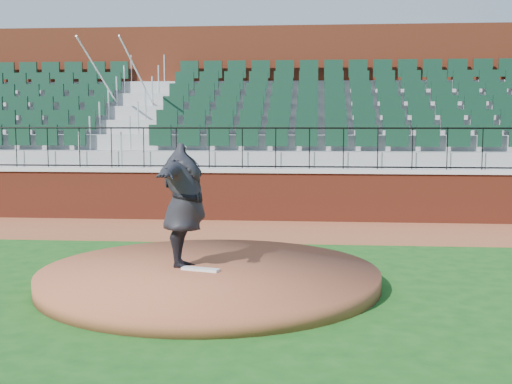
% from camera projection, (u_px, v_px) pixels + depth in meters
% --- Properties ---
extents(ground, '(90.00, 90.00, 0.00)m').
position_uv_depth(ground, '(247.00, 290.00, 10.02)').
color(ground, '#154915').
rests_on(ground, ground).
extents(warning_track, '(34.00, 3.20, 0.01)m').
position_uv_depth(warning_track, '(271.00, 231.00, 15.37)').
color(warning_track, brown).
rests_on(warning_track, ground).
extents(field_wall, '(34.00, 0.35, 1.20)m').
position_uv_depth(field_wall, '(276.00, 197.00, 16.89)').
color(field_wall, maroon).
rests_on(field_wall, ground).
extents(wall_cap, '(34.00, 0.45, 0.10)m').
position_uv_depth(wall_cap, '(276.00, 171.00, 16.82)').
color(wall_cap, '#B7B7B7').
rests_on(wall_cap, field_wall).
extents(wall_railing, '(34.00, 0.05, 1.00)m').
position_uv_depth(wall_railing, '(276.00, 148.00, 16.77)').
color(wall_railing, black).
rests_on(wall_railing, wall_cap).
extents(seating_stands, '(34.00, 5.10, 4.60)m').
position_uv_depth(seating_stands, '(281.00, 127.00, 19.41)').
color(seating_stands, gray).
rests_on(seating_stands, ground).
extents(concourse_wall, '(34.00, 0.50, 5.50)m').
position_uv_depth(concourse_wall, '(286.00, 112.00, 22.14)').
color(concourse_wall, maroon).
rests_on(concourse_wall, ground).
extents(pitchers_mound, '(5.14, 5.14, 0.25)m').
position_uv_depth(pitchers_mound, '(209.00, 277.00, 10.31)').
color(pitchers_mound, brown).
rests_on(pitchers_mound, ground).
extents(pitching_rubber, '(0.60, 0.30, 0.04)m').
position_uv_depth(pitching_rubber, '(200.00, 269.00, 10.20)').
color(pitching_rubber, silver).
rests_on(pitching_rubber, pitchers_mound).
extents(pitcher, '(0.67, 2.35, 1.91)m').
position_uv_depth(pitcher, '(184.00, 205.00, 10.38)').
color(pitcher, black).
rests_on(pitcher, pitchers_mound).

